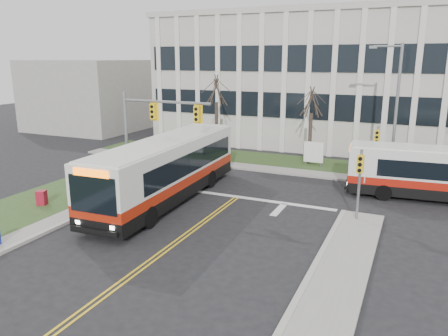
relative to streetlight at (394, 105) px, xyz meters
The scene contains 14 objects.
ground 18.81m from the streetlight, 116.37° to the right, with size 120.00×120.00×0.00m, color black.
sidewalk_cross 6.04m from the streetlight, 161.74° to the right, with size 44.00×1.60×0.14m, color #9E9B93.
building_lawn 6.23m from the streetlight, 149.29° to the left, with size 44.00×5.00×0.12m, color #30461E.
office_building 14.15m from the streetlight, 102.38° to the left, with size 40.00×16.00×12.00m, color beige.
building_annex 35.43m from the streetlight, 163.93° to the left, with size 12.00×12.00×8.00m, color #9E9B93.
mast_arm_signal 16.39m from the streetlight, 146.49° to the right, with size 6.11×0.38×6.20m.
signal_pole_near 9.72m from the streetlight, 95.10° to the right, with size 0.34×0.39×3.80m.
signal_pole_far 2.93m from the streetlight, 136.05° to the right, with size 0.34×0.39×3.80m.
streetlight is the anchor object (origin of this frame).
directory_sign 6.96m from the streetlight, 166.77° to the left, with size 1.50×0.12×2.00m.
tree_left 14.15m from the streetlight, behind, with size 1.80×1.80×7.70m.
tree_mid 6.36m from the streetlight, 161.65° to the left, with size 1.80×1.80×6.82m.
bus_main 15.86m from the streetlight, 138.72° to the right, with size 2.92×13.46×3.59m, color silver, non-canonical shape.
newspaper_box_red 23.06m from the streetlight, 140.97° to the right, with size 0.50×0.45×0.95m, color maroon.
Camera 1 is at (9.65, -15.32, 8.26)m, focal length 35.00 mm.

